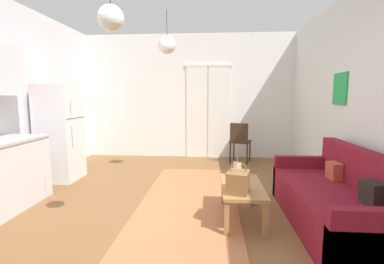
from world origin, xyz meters
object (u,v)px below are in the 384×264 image
(bamboo_vase, at_px, (237,170))
(pendant_lamp_far, at_px, (167,45))
(handbag, at_px, (238,182))
(couch, at_px, (338,203))
(coffee_table, at_px, (242,190))
(refrigerator, at_px, (60,133))
(pendant_lamp_near, at_px, (111,18))
(accent_chair, at_px, (240,140))

(bamboo_vase, relative_size, pendant_lamp_far, 0.57)
(handbag, bearing_deg, pendant_lamp_far, 120.41)
(bamboo_vase, height_order, handbag, bamboo_vase)
(couch, bearing_deg, coffee_table, 172.53)
(couch, bearing_deg, handbag, -174.43)
(coffee_table, height_order, pendant_lamp_far, pendant_lamp_far)
(bamboo_vase, bearing_deg, refrigerator, 160.90)
(handbag, distance_m, pendant_lamp_near, 2.01)
(coffee_table, xyz_separation_m, accent_chair, (0.23, 2.74, 0.15))
(handbag, xyz_separation_m, pendant_lamp_near, (-1.14, -0.54, 1.56))
(couch, distance_m, refrigerator, 4.28)
(couch, relative_size, refrigerator, 1.19)
(couch, distance_m, handbag, 1.13)
(bamboo_vase, distance_m, refrigerator, 3.11)
(handbag, bearing_deg, couch, 5.57)
(bamboo_vase, height_order, refrigerator, refrigerator)
(couch, bearing_deg, pendant_lamp_near, -163.78)
(bamboo_vase, distance_m, accent_chair, 2.44)
(handbag, bearing_deg, bamboo_vase, 85.88)
(couch, bearing_deg, pendant_lamp_far, 141.93)
(accent_chair, xyz_separation_m, pendant_lamp_near, (-1.44, -3.53, 1.58))
(pendant_lamp_near, bearing_deg, pendant_lamp_far, 87.94)
(refrigerator, bearing_deg, handbag, -28.60)
(pendant_lamp_far, bearing_deg, refrigerator, -173.06)
(pendant_lamp_near, bearing_deg, handbag, 25.54)
(coffee_table, relative_size, bamboo_vase, 2.29)
(couch, height_order, handbag, couch)
(coffee_table, bearing_deg, pendant_lamp_far, 125.89)
(couch, bearing_deg, accent_chair, 105.49)
(bamboo_vase, bearing_deg, pendant_lamp_near, -136.88)
(coffee_table, distance_m, pendant_lamp_far, 2.72)
(coffee_table, height_order, handbag, handbag)
(handbag, relative_size, pendant_lamp_far, 0.47)
(couch, xyz_separation_m, handbag, (-1.10, -0.11, 0.25))
(bamboo_vase, height_order, pendant_lamp_near, pendant_lamp_near)
(handbag, bearing_deg, coffee_table, 73.93)
(bamboo_vase, xyz_separation_m, handbag, (-0.04, -0.56, 0.02))
(coffee_table, bearing_deg, refrigerator, 155.77)
(pendant_lamp_far, bearing_deg, couch, -38.07)
(coffee_table, height_order, pendant_lamp_near, pendant_lamp_near)
(refrigerator, distance_m, pendant_lamp_far, 2.36)
(handbag, xyz_separation_m, pendant_lamp_far, (-1.05, 1.79, 1.76))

